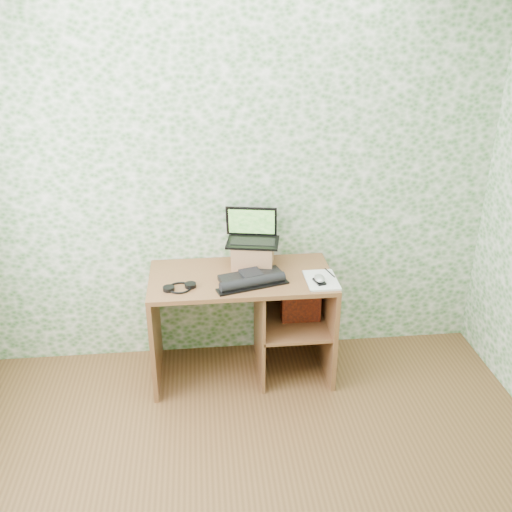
{
  "coord_description": "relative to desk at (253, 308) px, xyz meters",
  "views": [
    {
      "loc": [
        -0.25,
        -1.88,
        2.43
      ],
      "look_at": [
        0.09,
        1.39,
        0.91
      ],
      "focal_mm": 40.0,
      "sensor_mm": 36.0,
      "label": 1
    }
  ],
  "objects": [
    {
      "name": "notepad",
      "position": [
        0.43,
        -0.16,
        0.28
      ],
      "size": [
        0.2,
        0.28,
        0.01
      ],
      "primitive_type": "cube",
      "rotation": [
        0.0,
        0.0,
        0.0
      ],
      "color": "silver",
      "rests_on": "desk"
    },
    {
      "name": "red_box",
      "position": [
        0.33,
        -0.03,
        0.07
      ],
      "size": [
        0.26,
        0.09,
        0.32
      ],
      "primitive_type": "cube",
      "rotation": [
        0.0,
        0.0,
        -0.01
      ],
      "color": "#9E250E",
      "rests_on": "desk"
    },
    {
      "name": "wall_back",
      "position": [
        -0.08,
        0.28,
        0.82
      ],
      "size": [
        3.5,
        0.0,
        3.5
      ],
      "primitive_type": "plane",
      "rotation": [
        1.57,
        0.0,
        0.0
      ],
      "color": "white",
      "rests_on": "ground"
    },
    {
      "name": "riser",
      "position": [
        0.01,
        0.12,
        0.35
      ],
      "size": [
        0.31,
        0.27,
        0.16
      ],
      "primitive_type": "cube",
      "rotation": [
        0.0,
        0.0,
        -0.19
      ],
      "color": "#946242",
      "rests_on": "desk"
    },
    {
      "name": "desk",
      "position": [
        0.0,
        0.0,
        0.0
      ],
      "size": [
        1.2,
        0.6,
        0.75
      ],
      "color": "brown",
      "rests_on": "floor"
    },
    {
      "name": "headphones",
      "position": [
        -0.48,
        -0.17,
        0.28
      ],
      "size": [
        0.21,
        0.18,
        0.03
      ],
      "rotation": [
        0.0,
        0.0,
        0.23
      ],
      "color": "black",
      "rests_on": "desk"
    },
    {
      "name": "laptop",
      "position": [
        0.01,
        0.15,
        0.49
      ],
      "size": [
        0.38,
        0.3,
        0.23
      ],
      "rotation": [
        0.0,
        0.0,
        -0.19
      ],
      "color": "black",
      "rests_on": "riser"
    },
    {
      "name": "pen",
      "position": [
        0.5,
        -0.08,
        0.29
      ],
      "size": [
        0.04,
        0.13,
        0.01
      ],
      "primitive_type": "cylinder",
      "rotation": [
        1.57,
        0.0,
        0.26
      ],
      "color": "black",
      "rests_on": "notepad"
    },
    {
      "name": "keyboard",
      "position": [
        -0.02,
        -0.13,
        0.29
      ],
      "size": [
        0.47,
        0.35,
        0.07
      ],
      "rotation": [
        0.0,
        0.0,
        0.28
      ],
      "color": "black",
      "rests_on": "desk"
    },
    {
      "name": "mouse",
      "position": [
        0.41,
        -0.2,
        0.3
      ],
      "size": [
        0.09,
        0.12,
        0.04
      ],
      "primitive_type": "ellipsoid",
      "rotation": [
        0.0,
        0.0,
        0.24
      ],
      "color": "silver",
      "rests_on": "notepad"
    }
  ]
}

